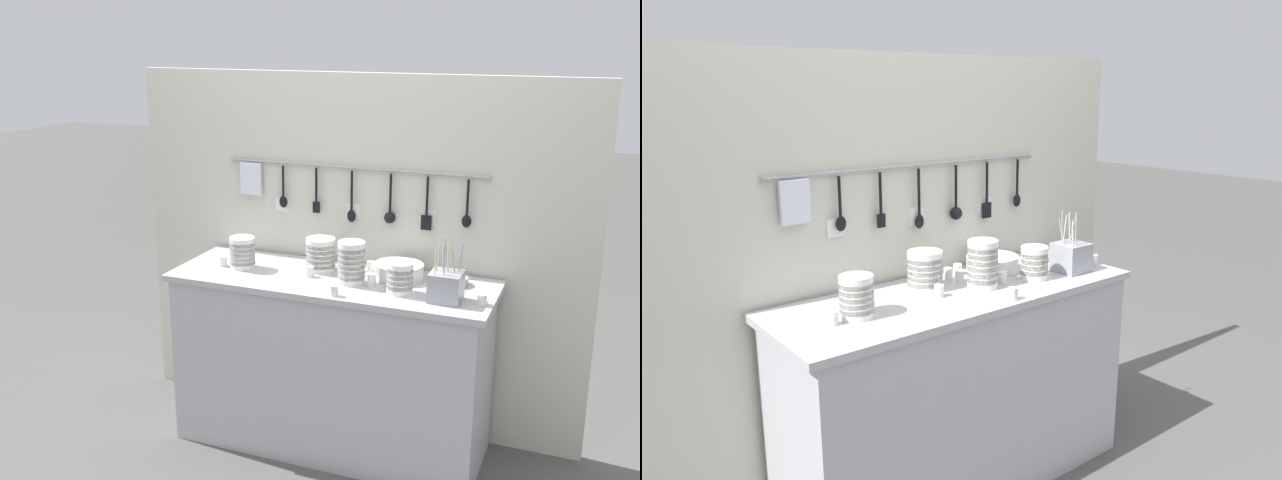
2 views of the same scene
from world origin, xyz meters
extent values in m
plane|color=#514F4C|center=(0.00, 0.00, 0.00)|extent=(20.00, 20.00, 0.00)
cube|color=#ADAFB5|center=(0.00, 0.00, 0.84)|extent=(1.51, 0.53, 0.03)
cube|color=#ADAFB5|center=(0.00, 0.00, 0.41)|extent=(1.45, 0.51, 0.83)
cube|color=beige|center=(0.00, 0.30, 0.89)|extent=(2.31, 0.04, 1.77)
cylinder|color=#93969E|center=(0.00, 0.27, 1.33)|extent=(1.29, 0.01, 0.01)
sphere|color=#93969E|center=(-0.65, 0.27, 1.33)|extent=(0.02, 0.02, 0.02)
sphere|color=#93969E|center=(0.65, 0.27, 1.33)|extent=(0.02, 0.02, 0.02)
cube|color=silver|center=(-0.54, 0.26, 1.24)|extent=(0.11, 0.02, 0.16)
cylinder|color=#93969E|center=(-0.54, 0.27, 1.32)|extent=(0.00, 0.01, 0.02)
cylinder|color=black|center=(-0.36, 0.26, 1.24)|extent=(0.01, 0.01, 0.16)
ellipsoid|color=black|center=(-0.36, 0.26, 1.13)|extent=(0.04, 0.02, 0.06)
cylinder|color=#93969E|center=(-0.36, 0.27, 1.32)|extent=(0.01, 0.01, 0.02)
cylinder|color=black|center=(-0.18, 0.26, 1.23)|extent=(0.01, 0.01, 0.17)
cube|color=black|center=(-0.18, 0.26, 1.12)|extent=(0.04, 0.01, 0.06)
cylinder|color=#93969E|center=(-0.18, 0.27, 1.32)|extent=(0.01, 0.01, 0.02)
cylinder|color=black|center=(0.00, 0.26, 1.22)|extent=(0.01, 0.01, 0.20)
ellipsoid|color=black|center=(0.00, 0.26, 1.09)|extent=(0.04, 0.02, 0.06)
cylinder|color=#93969E|center=(0.00, 0.27, 1.32)|extent=(0.01, 0.01, 0.02)
cylinder|color=black|center=(0.19, 0.26, 1.22)|extent=(0.01, 0.01, 0.19)
sphere|color=black|center=(0.19, 0.26, 1.10)|extent=(0.06, 0.06, 0.06)
cylinder|color=#93969E|center=(0.19, 0.27, 1.32)|extent=(0.01, 0.01, 0.02)
cylinder|color=black|center=(0.37, 0.26, 1.22)|extent=(0.01, 0.01, 0.19)
cube|color=black|center=(0.37, 0.26, 1.10)|extent=(0.05, 0.01, 0.07)
cylinder|color=#93969E|center=(0.37, 0.27, 1.32)|extent=(0.01, 0.01, 0.02)
cylinder|color=black|center=(0.56, 0.26, 1.23)|extent=(0.01, 0.01, 0.17)
ellipsoid|color=black|center=(0.56, 0.26, 1.12)|extent=(0.04, 0.02, 0.06)
cylinder|color=#93969E|center=(0.56, 0.27, 1.32)|extent=(0.00, 0.01, 0.02)
cube|color=white|center=(-0.38, 0.28, 1.11)|extent=(0.07, 0.01, 0.07)
cube|color=white|center=(0.00, 0.28, 1.11)|extent=(0.07, 0.01, 0.07)
cube|color=white|center=(0.38, 0.28, 1.11)|extent=(0.07, 0.01, 0.07)
cylinder|color=silver|center=(-0.46, -0.02, 0.88)|extent=(0.12, 0.12, 0.04)
cylinder|color=silver|center=(-0.46, -0.02, 0.90)|extent=(0.12, 0.12, 0.04)
cylinder|color=silver|center=(-0.46, -0.02, 0.92)|extent=(0.12, 0.12, 0.04)
cylinder|color=silver|center=(-0.46, -0.02, 0.94)|extent=(0.12, 0.12, 0.04)
cylinder|color=silver|center=(-0.46, -0.02, 0.97)|extent=(0.12, 0.12, 0.04)
cylinder|color=silver|center=(-0.46, -0.02, 0.99)|extent=(0.12, 0.12, 0.04)
cylinder|color=silver|center=(-0.09, 0.09, 0.88)|extent=(0.14, 0.14, 0.04)
cylinder|color=silver|center=(-0.09, 0.09, 0.90)|extent=(0.14, 0.14, 0.04)
cylinder|color=silver|center=(-0.09, 0.09, 0.92)|extent=(0.14, 0.14, 0.04)
cylinder|color=silver|center=(-0.09, 0.09, 0.95)|extent=(0.14, 0.14, 0.04)
cylinder|color=silver|center=(-0.09, 0.09, 0.97)|extent=(0.14, 0.14, 0.04)
cylinder|color=silver|center=(-0.09, 0.09, 0.99)|extent=(0.14, 0.14, 0.04)
cylinder|color=silver|center=(0.35, -0.08, 0.88)|extent=(0.12, 0.12, 0.04)
cylinder|color=silver|center=(0.35, -0.08, 0.90)|extent=(0.12, 0.12, 0.04)
cylinder|color=silver|center=(0.35, -0.08, 0.93)|extent=(0.12, 0.12, 0.04)
cylinder|color=silver|center=(0.35, -0.08, 0.95)|extent=(0.12, 0.12, 0.04)
cylinder|color=silver|center=(0.35, -0.08, 0.97)|extent=(0.12, 0.12, 0.04)
cylinder|color=silver|center=(0.11, -0.03, 0.88)|extent=(0.12, 0.12, 0.05)
cylinder|color=silver|center=(0.11, -0.03, 0.90)|extent=(0.12, 0.12, 0.05)
cylinder|color=silver|center=(0.11, -0.03, 0.93)|extent=(0.12, 0.12, 0.05)
cylinder|color=silver|center=(0.11, -0.03, 0.95)|extent=(0.12, 0.12, 0.05)
cylinder|color=silver|center=(0.11, -0.03, 0.98)|extent=(0.12, 0.12, 0.05)
cylinder|color=silver|center=(0.11, -0.03, 1.00)|extent=(0.12, 0.12, 0.05)
cylinder|color=silver|center=(0.11, -0.03, 1.03)|extent=(0.12, 0.12, 0.05)
cylinder|color=silver|center=(0.29, 0.12, 0.86)|extent=(0.23, 0.23, 0.01)
cylinder|color=silver|center=(0.29, 0.12, 0.87)|extent=(0.23, 0.23, 0.01)
cylinder|color=silver|center=(0.29, 0.12, 0.88)|extent=(0.23, 0.23, 0.01)
cylinder|color=silver|center=(0.29, 0.12, 0.90)|extent=(0.23, 0.23, 0.01)
cylinder|color=silver|center=(0.29, 0.12, 0.91)|extent=(0.23, 0.23, 0.01)
cylinder|color=silver|center=(0.29, 0.12, 0.92)|extent=(0.23, 0.23, 0.01)
cylinder|color=#93969E|center=(0.55, 0.12, 0.87)|extent=(0.12, 0.12, 0.04)
cube|color=#93969E|center=(0.56, -0.10, 0.92)|extent=(0.13, 0.13, 0.13)
cylinder|color=#93969E|center=(0.55, -0.12, 1.01)|extent=(0.01, 0.01, 0.19)
cylinder|color=#C6B793|center=(0.56, -0.08, 1.02)|extent=(0.01, 0.01, 0.20)
cylinder|color=#93969E|center=(0.58, -0.08, 1.00)|extent=(0.03, 0.01, 0.16)
cylinder|color=#C6B793|center=(0.51, -0.09, 1.01)|extent=(0.02, 0.01, 0.19)
cylinder|color=#93969E|center=(0.60, -0.06, 1.01)|extent=(0.03, 0.03, 0.19)
cylinder|color=#93969E|center=(0.54, -0.05, 1.00)|extent=(0.03, 0.03, 0.17)
cylinder|color=#C6B793|center=(0.51, -0.14, 1.01)|extent=(0.01, 0.02, 0.17)
cylinder|color=#93969E|center=(0.53, -0.06, 1.02)|extent=(0.01, 0.02, 0.20)
cylinder|color=silver|center=(0.09, -0.22, 0.88)|extent=(0.04, 0.04, 0.05)
cylinder|color=silver|center=(0.21, -0.04, 0.88)|extent=(0.04, 0.04, 0.05)
cylinder|color=silver|center=(0.07, 0.15, 0.88)|extent=(0.04, 0.04, 0.05)
cylinder|color=silver|center=(-0.56, -0.03, 0.88)|extent=(0.04, 0.04, 0.05)
cylinder|color=silver|center=(0.08, 0.09, 0.88)|extent=(0.04, 0.04, 0.05)
cylinder|color=silver|center=(0.13, 0.17, 0.88)|extent=(0.04, 0.04, 0.05)
cylinder|color=silver|center=(0.71, -0.10, 0.88)|extent=(0.04, 0.04, 0.05)
cylinder|color=silver|center=(-0.10, -0.02, 0.88)|extent=(0.04, 0.04, 0.05)
camera|label=1|loc=(1.19, -3.07, 1.97)|focal=42.00mm
camera|label=2|loc=(-1.45, -1.85, 1.64)|focal=35.00mm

